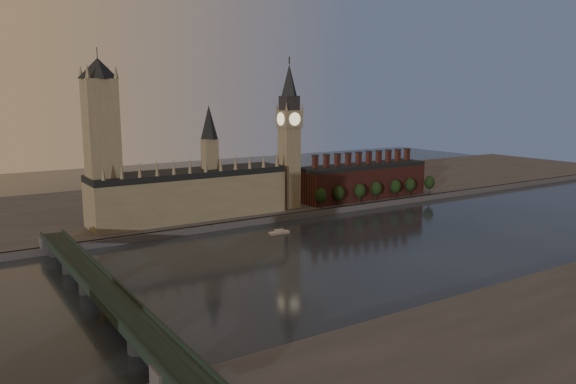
# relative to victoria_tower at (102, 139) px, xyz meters

# --- Properties ---
(ground) EXTENTS (900.00, 900.00, 0.00)m
(ground) POSITION_rel_victoria_tower_xyz_m (120.00, -115.00, -59.09)
(ground) COLOR black
(ground) RESTS_ON ground
(north_bank) EXTENTS (900.00, 182.00, 4.00)m
(north_bank) POSITION_rel_victoria_tower_xyz_m (120.00, 63.04, -57.09)
(north_bank) COLOR #4D4D53
(north_bank) RESTS_ON ground
(palace_of_westminster) EXTENTS (130.00, 30.30, 74.00)m
(palace_of_westminster) POSITION_rel_victoria_tower_xyz_m (55.59, -0.09, -37.46)
(palace_of_westminster) COLOR #81745C
(palace_of_westminster) RESTS_ON north_bank
(victoria_tower) EXTENTS (24.00, 24.00, 108.00)m
(victoria_tower) POSITION_rel_victoria_tower_xyz_m (0.00, 0.00, 0.00)
(victoria_tower) COLOR #81745C
(victoria_tower) RESTS_ON north_bank
(big_ben) EXTENTS (15.00, 15.00, 107.00)m
(big_ben) POSITION_rel_victoria_tower_xyz_m (130.00, -5.00, -2.26)
(big_ben) COLOR #81745C
(big_ben) RESTS_ON north_bank
(chimney_block) EXTENTS (110.00, 25.00, 37.00)m
(chimney_block) POSITION_rel_victoria_tower_xyz_m (200.00, -5.00, -41.27)
(chimney_block) COLOR #53241F
(chimney_block) RESTS_ON north_bank
(embankment_tree_0) EXTENTS (8.60, 8.60, 14.88)m
(embankment_tree_0) POSITION_rel_victoria_tower_xyz_m (146.71, -21.01, -45.62)
(embankment_tree_0) COLOR black
(embankment_tree_0) RESTS_ON north_bank
(embankment_tree_1) EXTENTS (8.60, 8.60, 14.88)m
(embankment_tree_1) POSITION_rel_victoria_tower_xyz_m (163.38, -20.37, -45.62)
(embankment_tree_1) COLOR black
(embankment_tree_1) RESTS_ON north_bank
(embankment_tree_2) EXTENTS (8.60, 8.60, 14.88)m
(embankment_tree_2) POSITION_rel_victoria_tower_xyz_m (183.54, -20.64, -45.62)
(embankment_tree_2) COLOR black
(embankment_tree_2) RESTS_ON north_bank
(embankment_tree_3) EXTENTS (8.60, 8.60, 14.88)m
(embankment_tree_3) POSITION_rel_victoria_tower_xyz_m (200.89, -19.61, -45.62)
(embankment_tree_3) COLOR black
(embankment_tree_3) RESTS_ON north_bank
(embankment_tree_4) EXTENTS (8.60, 8.60, 14.88)m
(embankment_tree_4) POSITION_rel_victoria_tower_xyz_m (219.86, -20.65, -45.62)
(embankment_tree_4) COLOR black
(embankment_tree_4) RESTS_ON north_bank
(embankment_tree_5) EXTENTS (8.60, 8.60, 14.88)m
(embankment_tree_5) POSITION_rel_victoria_tower_xyz_m (235.96, -20.76, -45.62)
(embankment_tree_5) COLOR black
(embankment_tree_5) RESTS_ON north_bank
(embankment_tree_6) EXTENTS (8.60, 8.60, 14.88)m
(embankment_tree_6) POSITION_rel_victoria_tower_xyz_m (257.55, -21.24, -45.62)
(embankment_tree_6) COLOR black
(embankment_tree_6) RESTS_ON north_bank
(westminster_bridge) EXTENTS (14.00, 200.00, 11.55)m
(westminster_bridge) POSITION_rel_victoria_tower_xyz_m (-35.00, -117.70, -51.65)
(westminster_bridge) COLOR #1C2B27
(westminster_bridge) RESTS_ON ground
(river_boat) EXTENTS (13.18, 4.63, 2.59)m
(river_boat) POSITION_rel_victoria_tower_xyz_m (89.97, -54.82, -58.10)
(river_boat) COLOR silver
(river_boat) RESTS_ON ground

